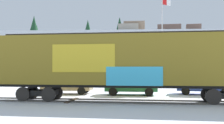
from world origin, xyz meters
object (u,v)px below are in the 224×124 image
parked_car_tan (67,84)px  parked_car_blue (204,83)px  flagpole (163,31)px  parked_car_green (131,84)px  freight_car (128,61)px

parked_car_tan → parked_car_blue: 11.13m
flagpole → parked_car_green: flagpole is taller
parked_car_green → parked_car_blue: 5.86m
parked_car_tan → parked_car_blue: parked_car_blue is taller
flagpole → parked_car_tan: (-8.83, -7.22, -5.29)m
parked_car_tan → parked_car_green: (5.30, -0.58, 0.03)m
flagpole → parked_car_tan: flagpole is taller
parked_car_blue → freight_car: bearing=-139.7°
flagpole → parked_car_tan: size_ratio=2.45×
freight_car → parked_car_tan: 7.39m
parked_car_green → parked_car_blue: (5.83, 0.63, 0.05)m
parked_car_green → parked_car_blue: bearing=6.2°
parked_car_blue → flagpole: bearing=107.8°
parked_car_green → freight_car: bearing=-92.5°
flagpole → parked_car_blue: size_ratio=2.17×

